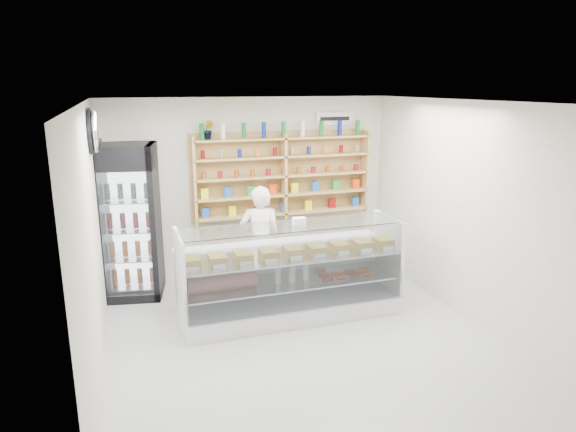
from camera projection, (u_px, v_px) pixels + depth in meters
name	position (u px, v px, depth m)	size (l,w,h in m)	color
room	(305.00, 229.00, 5.78)	(5.00, 5.00, 5.00)	#9F9FA4
display_counter	(290.00, 290.00, 6.75)	(2.88, 0.86, 1.25)	white
shop_worker	(260.00, 241.00, 7.34)	(0.59, 0.39, 1.61)	silver
drinks_cooler	(130.00, 221.00, 7.25)	(0.92, 0.90, 2.20)	black
wall_shelving	(284.00, 176.00, 8.03)	(2.84, 0.28, 1.33)	tan
potted_plant	(209.00, 130.00, 7.50)	(0.16, 0.13, 0.29)	#1E6626
security_mirror	(95.00, 131.00, 5.96)	(0.15, 0.50, 0.50)	silver
wall_sign	(334.00, 119.00, 8.21)	(0.62, 0.03, 0.20)	white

